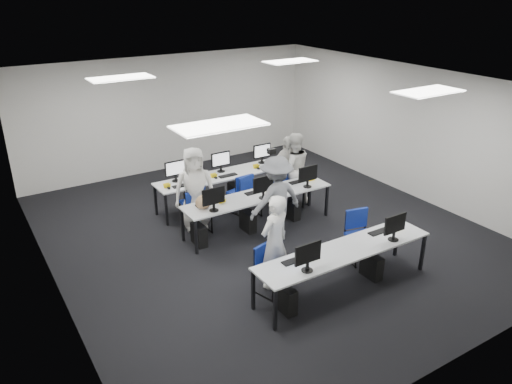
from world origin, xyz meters
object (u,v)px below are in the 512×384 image
desk_mid (258,197)px  student_3 (287,170)px  chair_0 (270,278)px  chair_3 (248,204)px  student_0 (274,242)px  student_2 (195,188)px  photographer (276,199)px  chair_1 (360,245)px  chair_7 (276,192)px  chair_5 (193,210)px  chair_2 (199,220)px  chair_6 (240,200)px  desk_front (345,252)px  chair_4 (292,195)px  student_1 (293,168)px

desk_mid → student_3: student_3 is taller
chair_0 → desk_mid: bearing=46.6°
chair_3 → student_0: 2.79m
student_2 → student_3: size_ratio=1.10×
student_3 → photographer: 1.86m
chair_1 → chair_7: bearing=100.1°
desk_mid → chair_3: size_ratio=3.74×
chair_5 → photographer: bearing=-55.6°
chair_1 → chair_7: size_ratio=1.09×
chair_3 → chair_7: 0.89m
chair_2 → chair_6: size_ratio=0.92×
student_0 → chair_0: bearing=24.7°
chair_2 → student_2: 0.64m
desk_front → chair_2: size_ratio=3.91×
chair_4 → student_2: student_2 is taller
chair_2 → student_2: size_ratio=0.48×
chair_7 → student_3: student_3 is taller
chair_0 → chair_5: chair_5 is taller
desk_mid → chair_2: size_ratio=3.91×
photographer → desk_front: bearing=88.4°
chair_7 → student_1: bearing=-2.4°
chair_3 → student_2: student_2 is taller
desk_front → chair_6: 3.48m
desk_mid → chair_6: (0.08, 0.86, -0.40)m
chair_1 → photographer: 1.78m
student_1 → student_2: size_ratio=0.96×
chair_5 → chair_6: (1.10, -0.07, 0.00)m
chair_5 → student_3: bearing=-3.6°
chair_5 → chair_6: size_ratio=0.99×
chair_6 → student_0: size_ratio=0.55×
chair_0 → student_2: (0.01, 2.78, 0.60)m
desk_mid → chair_7: chair_7 is taller
chair_1 → chair_5: 3.54m
chair_2 → chair_5: bearing=78.8°
chair_1 → photographer: bearing=133.0°
student_0 → chair_1: bearing=160.2°
chair_6 → chair_7: chair_6 is taller
chair_4 → student_3: bearing=95.3°
student_2 → student_3: (2.32, 0.07, -0.08)m
desk_mid → chair_4: 1.39m
photographer → student_2: bearing=-51.4°
desk_front → desk_mid: 2.60m
photographer → chair_7: bearing=-125.6°
chair_0 → student_0: student_0 is taller
desk_front → chair_5: chair_5 is taller
student_3 → student_1: bearing=-50.7°
desk_mid → chair_0: chair_0 is taller
chair_0 → chair_6: size_ratio=0.92×
chair_7 → desk_mid: bearing=-122.8°
chair_4 → student_3: size_ratio=0.54×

